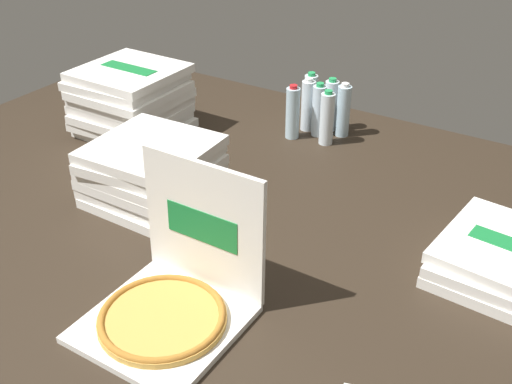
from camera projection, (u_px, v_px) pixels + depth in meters
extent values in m
cube|color=#2D2319|center=(235.00, 243.00, 2.04)|extent=(3.20, 2.40, 0.02)
cube|color=white|center=(163.00, 324.00, 1.68)|extent=(0.40, 0.40, 0.02)
cylinder|color=gold|center=(162.00, 318.00, 1.67)|extent=(0.35, 0.35, 0.02)
torus|color=#B1712A|center=(162.00, 316.00, 1.67)|extent=(0.35, 0.35, 0.02)
cube|color=white|center=(204.00, 225.00, 1.72)|extent=(0.40, 0.03, 0.40)
cube|color=#197A38|center=(202.00, 227.00, 1.72)|extent=(0.24, 0.00, 0.10)
cube|color=white|center=(505.00, 273.00, 1.86)|extent=(0.42, 0.42, 0.04)
cube|color=#197A38|center=(507.00, 268.00, 1.85)|extent=(0.26, 0.09, 0.00)
cube|color=white|center=(508.00, 262.00, 1.85)|extent=(0.41, 0.41, 0.04)
cube|color=white|center=(155.00, 195.00, 2.25)|extent=(0.40, 0.40, 0.04)
cube|color=white|center=(153.00, 184.00, 2.24)|extent=(0.41, 0.41, 0.04)
cube|color=white|center=(152.00, 176.00, 2.22)|extent=(0.40, 0.40, 0.04)
cube|color=white|center=(152.00, 167.00, 2.20)|extent=(0.40, 0.40, 0.04)
cube|color=#197A38|center=(152.00, 162.00, 2.19)|extent=(0.26, 0.07, 0.00)
cube|color=white|center=(151.00, 158.00, 2.18)|extent=(0.43, 0.43, 0.04)
cube|color=white|center=(151.00, 149.00, 2.16)|extent=(0.41, 0.41, 0.04)
cube|color=white|center=(136.00, 127.00, 2.74)|extent=(0.41, 0.41, 0.04)
cube|color=white|center=(131.00, 120.00, 2.72)|extent=(0.42, 0.42, 0.04)
cube|color=#197A38|center=(131.00, 116.00, 2.71)|extent=(0.26, 0.09, 0.00)
cube|color=white|center=(131.00, 113.00, 2.69)|extent=(0.41, 0.41, 0.04)
cube|color=#197A38|center=(131.00, 109.00, 2.68)|extent=(0.26, 0.08, 0.00)
cube|color=white|center=(131.00, 104.00, 2.69)|extent=(0.40, 0.40, 0.04)
cube|color=white|center=(132.00, 97.00, 2.66)|extent=(0.40, 0.40, 0.04)
cube|color=white|center=(130.00, 90.00, 2.63)|extent=(0.40, 0.40, 0.04)
cube|color=white|center=(126.00, 81.00, 2.63)|extent=(0.41, 0.41, 0.04)
cube|color=#197A38|center=(126.00, 76.00, 2.62)|extent=(0.26, 0.08, 0.00)
cube|color=white|center=(129.00, 72.00, 2.61)|extent=(0.40, 0.40, 0.04)
cube|color=#197A38|center=(129.00, 68.00, 2.60)|extent=(0.26, 0.07, 0.00)
cylinder|color=white|center=(331.00, 106.00, 2.71)|extent=(0.06, 0.06, 0.22)
cylinder|color=#239951|center=(333.00, 80.00, 2.65)|extent=(0.03, 0.03, 0.02)
cylinder|color=white|center=(308.00, 106.00, 2.71)|extent=(0.06, 0.06, 0.22)
cylinder|color=white|center=(309.00, 80.00, 2.65)|extent=(0.03, 0.03, 0.02)
cylinder|color=silver|center=(319.00, 111.00, 2.66)|extent=(0.06, 0.06, 0.22)
cylinder|color=#239951|center=(320.00, 85.00, 2.60)|extent=(0.03, 0.03, 0.02)
cylinder|color=silver|center=(293.00, 113.00, 2.64)|extent=(0.06, 0.06, 0.22)
cylinder|color=red|center=(294.00, 87.00, 2.58)|extent=(0.03, 0.03, 0.02)
cylinder|color=white|center=(310.00, 100.00, 2.77)|extent=(0.06, 0.06, 0.22)
cylinder|color=#239951|center=(312.00, 74.00, 2.71)|extent=(0.03, 0.03, 0.02)
cylinder|color=white|center=(327.00, 119.00, 2.59)|extent=(0.06, 0.06, 0.22)
cylinder|color=#239951|center=(329.00, 92.00, 2.53)|extent=(0.03, 0.03, 0.02)
cylinder|color=silver|center=(343.00, 111.00, 2.66)|extent=(0.06, 0.06, 0.22)
cylinder|color=white|center=(345.00, 85.00, 2.60)|extent=(0.03, 0.03, 0.02)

